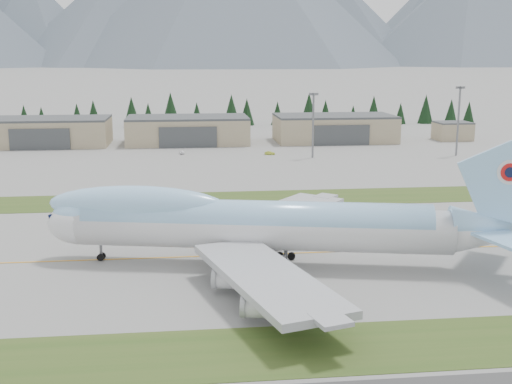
{
  "coord_description": "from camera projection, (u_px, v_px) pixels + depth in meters",
  "views": [
    {
      "loc": [
        -16.06,
        -108.14,
        34.53
      ],
      "look_at": [
        -2.32,
        15.69,
        8.0
      ],
      "focal_mm": 45.0,
      "sensor_mm": 36.0,
      "label": 1
    }
  ],
  "objects": [
    {
      "name": "ground",
      "position": [
        279.0,
        254.0,
        114.05
      ],
      "size": [
        7000.0,
        7000.0,
        0.0
      ],
      "primitive_type": "plane",
      "color": "gray",
      "rests_on": "ground"
    },
    {
      "name": "grass_strip_near",
      "position": [
        324.0,
        349.0,
        77.11
      ],
      "size": [
        400.0,
        14.0,
        0.08
      ],
      "primitive_type": "cube",
      "color": "#334D1B",
      "rests_on": "ground"
    },
    {
      "name": "grass_strip_far",
      "position": [
        252.0,
        199.0,
        157.8
      ],
      "size": [
        400.0,
        18.0,
        0.08
      ],
      "primitive_type": "cube",
      "color": "#334D1B",
      "rests_on": "ground"
    },
    {
      "name": "taxiway_line_main",
      "position": [
        279.0,
        254.0,
        114.05
      ],
      "size": [
        400.0,
        0.4,
        0.02
      ],
      "primitive_type": "cube",
      "color": "orange",
      "rests_on": "ground"
    },
    {
      "name": "boeing_747_freighter",
      "position": [
        257.0,
        224.0,
        106.55
      ],
      "size": [
        82.57,
        69.5,
        21.66
      ],
      "rotation": [
        0.0,
        0.0,
        -0.21
      ],
      "color": "silver",
      "rests_on": "ground"
    },
    {
      "name": "hangar_left",
      "position": [
        47.0,
        132.0,
        251.09
      ],
      "size": [
        48.0,
        26.6,
        10.8
      ],
      "color": "gray",
      "rests_on": "ground"
    },
    {
      "name": "hangar_center",
      "position": [
        188.0,
        130.0,
        257.03
      ],
      "size": [
        48.0,
        26.6,
        10.8
      ],
      "color": "gray",
      "rests_on": "ground"
    },
    {
      "name": "hangar_right",
      "position": [
        334.0,
        128.0,
        263.5
      ],
      "size": [
        48.0,
        26.6,
        10.8
      ],
      "color": "gray",
      "rests_on": "ground"
    },
    {
      "name": "control_shed",
      "position": [
        453.0,
        131.0,
        267.38
      ],
      "size": [
        14.0,
        12.0,
        7.6
      ],
      "color": "gray",
      "rests_on": "ground"
    },
    {
      "name": "floodlight_masts",
      "position": [
        172.0,
        112.0,
        213.54
      ],
      "size": [
        179.78,
        7.03,
        24.48
      ],
      "color": "slate",
      "rests_on": "ground"
    },
    {
      "name": "service_vehicle_a",
      "position": [
        182.0,
        154.0,
        229.97
      ],
      "size": [
        1.82,
        3.95,
        1.31
      ],
      "primitive_type": "imported",
      "rotation": [
        0.0,
        0.0,
        0.07
      ],
      "color": "white",
      "rests_on": "ground"
    },
    {
      "name": "service_vehicle_b",
      "position": [
        270.0,
        155.0,
        228.28
      ],
      "size": [
        3.88,
        1.95,
        1.22
      ],
      "primitive_type": "imported",
      "rotation": [
        0.0,
        0.0,
        1.39
      ],
      "color": "#A4B42D",
      "rests_on": "ground"
    },
    {
      "name": "service_vehicle_c",
      "position": [
        366.0,
        144.0,
        256.18
      ],
      "size": [
        3.7,
        4.7,
        1.27
      ],
      "primitive_type": "imported",
      "rotation": [
        0.0,
        0.0,
        -0.51
      ],
      "color": "#ACABB0",
      "rests_on": "ground"
    },
    {
      "name": "conifer_belt",
      "position": [
        228.0,
        112.0,
        321.2
      ],
      "size": [
        271.8,
        14.91,
        16.85
      ],
      "color": "black",
      "rests_on": "ground"
    },
    {
      "name": "mountain_ridge_rear",
      "position": [
        197.0,
        5.0,
        2884.93
      ],
      "size": [
        4522.73,
        1059.63,
        529.82
      ],
      "color": "#485560",
      "rests_on": "ground"
    }
  ]
}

